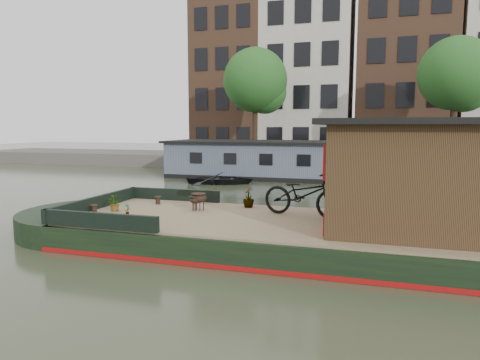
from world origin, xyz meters
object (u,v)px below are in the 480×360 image
(cabin, at_px, (413,174))
(brazier_rear, at_px, (196,203))
(bicycle, at_px, (303,194))
(dinghy, at_px, (221,177))
(brazier_front, at_px, (199,202))

(cabin, xyz_separation_m, brazier_rear, (-5.38, 0.58, -1.03))
(bicycle, bearing_deg, brazier_rear, 106.56)
(cabin, xyz_separation_m, dinghy, (-8.29, 10.70, -1.52))
(brazier_rear, distance_m, dinghy, 10.54)
(cabin, bearing_deg, bicycle, 164.35)
(bicycle, bearing_deg, dinghy, 44.36)
(bicycle, bearing_deg, brazier_front, 105.12)
(dinghy, bearing_deg, bicycle, -158.37)
(dinghy, bearing_deg, cabin, -150.71)
(bicycle, xyz_separation_m, brazier_front, (-2.84, -0.04, -0.33))
(brazier_front, distance_m, brazier_rear, 0.10)
(brazier_rear, height_order, dinghy, brazier_rear)
(brazier_rear, relative_size, dinghy, 0.12)
(bicycle, relative_size, brazier_front, 4.62)
(bicycle, distance_m, brazier_rear, 2.92)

